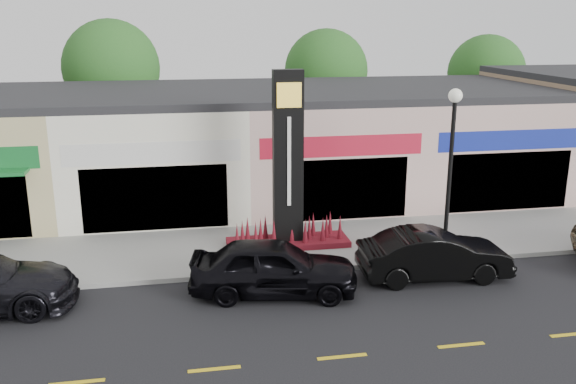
% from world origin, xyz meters
% --- Properties ---
extents(ground, '(120.00, 120.00, 0.00)m').
position_xyz_m(ground, '(0.00, 0.00, 0.00)').
color(ground, black).
rests_on(ground, ground).
extents(sidewalk, '(52.00, 4.30, 0.15)m').
position_xyz_m(sidewalk, '(0.00, 4.35, 0.07)').
color(sidewalk, gray).
rests_on(sidewalk, ground).
extents(curb, '(52.00, 0.20, 0.15)m').
position_xyz_m(curb, '(0.00, 2.10, 0.07)').
color(curb, gray).
rests_on(curb, ground).
extents(shop_cream, '(7.00, 10.01, 4.80)m').
position_xyz_m(shop_cream, '(-1.50, 11.47, 2.40)').
color(shop_cream, silver).
rests_on(shop_cream, ground).
extents(shop_pink_w, '(7.00, 10.01, 4.80)m').
position_xyz_m(shop_pink_w, '(5.50, 11.47, 2.40)').
color(shop_pink_w, '#D2A8A0').
rests_on(shop_pink_w, ground).
extents(shop_pink_e, '(7.00, 10.01, 4.80)m').
position_xyz_m(shop_pink_e, '(12.50, 11.47, 2.40)').
color(shop_pink_e, '#D2A8A0').
rests_on(shop_pink_e, ground).
extents(tree_rear_west, '(5.20, 5.20, 7.83)m').
position_xyz_m(tree_rear_west, '(-4.00, 19.50, 5.22)').
color(tree_rear_west, '#382619').
rests_on(tree_rear_west, ground).
extents(tree_rear_mid, '(4.80, 4.80, 7.29)m').
position_xyz_m(tree_rear_mid, '(8.00, 19.50, 4.88)').
color(tree_rear_mid, '#382619').
rests_on(tree_rear_mid, ground).
extents(tree_rear_east, '(4.60, 4.60, 6.94)m').
position_xyz_m(tree_rear_east, '(18.00, 19.50, 4.63)').
color(tree_rear_east, '#382619').
rests_on(tree_rear_east, ground).
extents(lamp_east_near, '(0.44, 0.44, 5.47)m').
position_xyz_m(lamp_east_near, '(8.00, 2.50, 3.48)').
color(lamp_east_near, black).
rests_on(lamp_east_near, sidewalk).
extents(pylon_sign, '(4.20, 1.30, 6.00)m').
position_xyz_m(pylon_sign, '(3.00, 4.20, 2.27)').
color(pylon_sign, maroon).
rests_on(pylon_sign, sidewalk).
extents(car_black_sedan, '(2.71, 5.06, 1.64)m').
position_xyz_m(car_black_sedan, '(1.96, 0.73, 0.82)').
color(car_black_sedan, black).
rests_on(car_black_sedan, ground).
extents(car_black_conv, '(1.80, 4.66, 1.51)m').
position_xyz_m(car_black_conv, '(6.96, 0.97, 0.76)').
color(car_black_conv, black).
rests_on(car_black_conv, ground).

